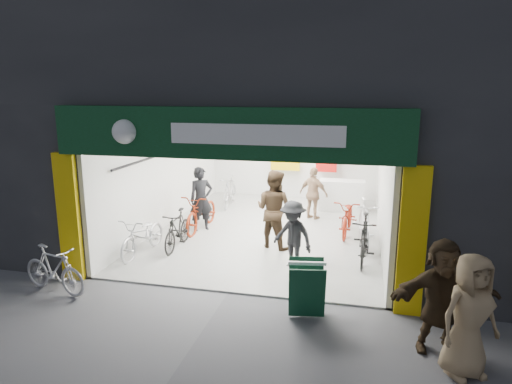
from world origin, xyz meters
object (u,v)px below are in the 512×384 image
(bike_left_front, at_px, (143,236))
(bike_right_front, at_px, (364,239))
(pedestrian_near, at_px, (469,316))
(sandwich_board, at_px, (307,287))
(parked_bike, at_px, (54,269))

(bike_left_front, xyz_separation_m, bike_right_front, (5.00, 0.70, 0.06))
(bike_right_front, relative_size, pedestrian_near, 1.03)
(bike_left_front, height_order, bike_right_front, bike_right_front)
(bike_left_front, bearing_deg, sandwich_board, -22.48)
(bike_right_front, bearing_deg, sandwich_board, -106.06)
(sandwich_board, bearing_deg, bike_left_front, 143.96)
(parked_bike, relative_size, sandwich_board, 1.65)
(bike_left_front, xyz_separation_m, pedestrian_near, (6.35, -3.19, 0.39))
(bike_right_front, distance_m, parked_bike, 6.42)
(parked_bike, relative_size, pedestrian_near, 0.89)
(bike_right_front, distance_m, pedestrian_near, 4.14)
(bike_right_front, height_order, parked_bike, bike_right_front)
(bike_right_front, bearing_deg, pedestrian_near, -67.88)
(bike_left_front, height_order, pedestrian_near, pedestrian_near)
(bike_left_front, xyz_separation_m, parked_bike, (-0.71, -2.23, -0.01))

